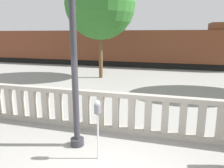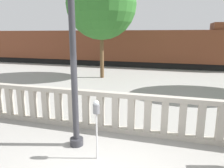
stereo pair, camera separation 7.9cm
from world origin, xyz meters
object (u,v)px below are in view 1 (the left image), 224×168
at_px(lamppost, 73,19).
at_px(tree_right, 100,4).
at_px(parking_meter, 98,113).
at_px(train_near, 105,47).

relative_size(lamppost, tree_right, 0.87).
relative_size(parking_meter, tree_right, 0.21).
distance_m(lamppost, parking_meter, 2.36).
relative_size(parking_meter, train_near, 0.06).
bearing_deg(lamppost, train_near, 104.95).
height_order(parking_meter, train_near, train_near).
bearing_deg(tree_right, parking_meter, -71.76).
distance_m(lamppost, train_near, 16.53).
height_order(lamppost, tree_right, tree_right).
relative_size(lamppost, train_near, 0.25).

